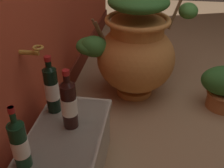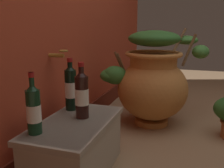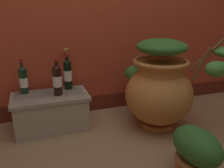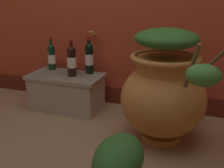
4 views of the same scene
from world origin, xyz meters
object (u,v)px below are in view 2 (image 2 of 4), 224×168
at_px(wine_bottle_middle, 34,109).
at_px(wine_bottle_right, 71,87).
at_px(terracotta_urn, 152,80).
at_px(wine_bottle_left, 82,93).

bearing_deg(wine_bottle_middle, wine_bottle_right, -0.20).
relative_size(terracotta_urn, wine_bottle_right, 2.70).
relative_size(wine_bottle_left, wine_bottle_right, 0.98).
bearing_deg(terracotta_urn, wine_bottle_left, 162.80).
bearing_deg(terracotta_urn, wine_bottle_middle, 160.90).
distance_m(wine_bottle_left, wine_bottle_right, 0.17).
height_order(wine_bottle_left, wine_bottle_middle, wine_bottle_left).
distance_m(wine_bottle_left, wine_bottle_middle, 0.31).
distance_m(wine_bottle_middle, wine_bottle_right, 0.39).
bearing_deg(wine_bottle_left, terracotta_urn, -17.20).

